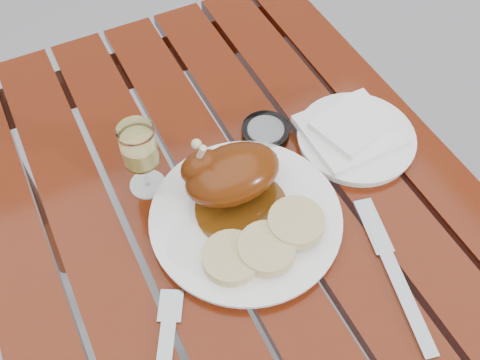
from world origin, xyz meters
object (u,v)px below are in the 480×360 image
(dinner_plate, at_px, (246,219))
(table, at_px, (250,324))
(side_plate, at_px, (356,138))
(ashtray, at_px, (266,132))
(wine_glass, at_px, (142,159))

(dinner_plate, bearing_deg, table, -95.23)
(dinner_plate, relative_size, side_plate, 1.45)
(dinner_plate, distance_m, ashtray, 0.19)
(dinner_plate, relative_size, wine_glass, 2.16)
(ashtray, bearing_deg, side_plate, -31.06)
(side_plate, bearing_deg, table, -159.67)
(dinner_plate, bearing_deg, wine_glass, 129.39)
(dinner_plate, height_order, ashtray, ashtray)
(table, relative_size, side_plate, 5.62)
(dinner_plate, xyz_separation_m, side_plate, (0.26, 0.06, -0.00))
(dinner_plate, xyz_separation_m, ashtray, (0.12, 0.15, 0.00))
(side_plate, bearing_deg, wine_glass, 168.10)
(table, xyz_separation_m, ashtray, (0.12, 0.18, 0.39))
(wine_glass, height_order, ashtray, wine_glass)
(dinner_plate, distance_m, side_plate, 0.26)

